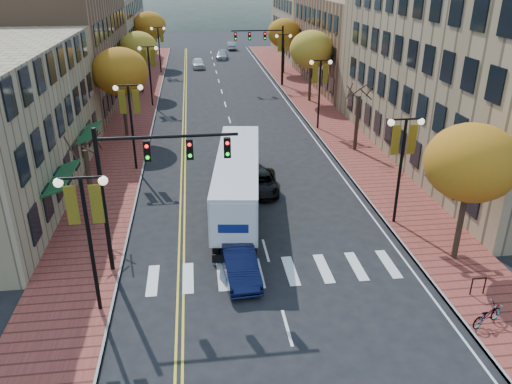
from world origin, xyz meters
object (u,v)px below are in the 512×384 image
object	(u,v)px
navy_sedan	(240,263)
semi_truck	(239,173)
bicycle	(487,315)
black_suv	(262,183)

from	to	relation	value
navy_sedan	semi_truck	bearing A→B (deg)	81.26
bicycle	semi_truck	bearing A→B (deg)	11.19
semi_truck	navy_sedan	xyz separation A→B (m)	(-0.68, -7.56, -1.38)
navy_sedan	bicycle	bearing A→B (deg)	-30.93
semi_truck	navy_sedan	distance (m)	7.72
black_suv	semi_truck	bearing A→B (deg)	-128.09
semi_truck	navy_sedan	world-z (taller)	semi_truck
navy_sedan	bicycle	xyz separation A→B (m)	(9.32, -4.81, -0.11)
bicycle	black_suv	bearing A→B (deg)	2.48
semi_truck	black_suv	world-z (taller)	semi_truck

